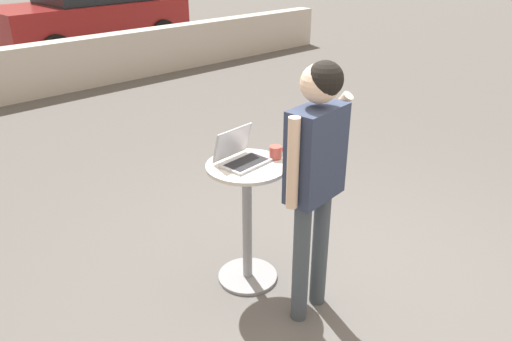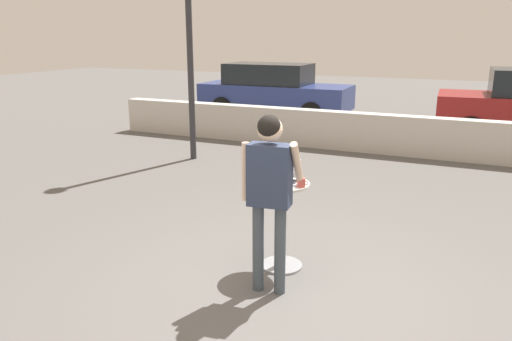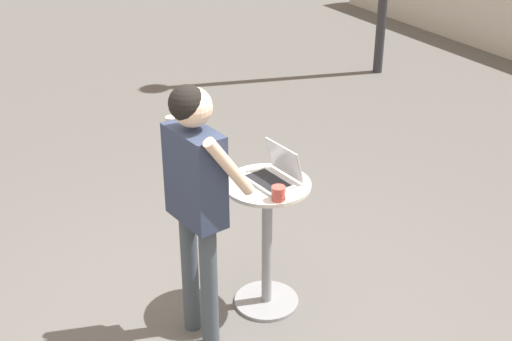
{
  "view_description": "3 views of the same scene",
  "coord_description": "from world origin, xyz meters",
  "px_view_note": "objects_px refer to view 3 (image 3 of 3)",
  "views": [
    {
      "loc": [
        -2.39,
        -1.78,
        2.38
      ],
      "look_at": [
        -0.38,
        0.39,
        0.98
      ],
      "focal_mm": 35.0,
      "sensor_mm": 36.0,
      "label": 1
    },
    {
      "loc": [
        1.44,
        -4.1,
        2.46
      ],
      "look_at": [
        -0.46,
        0.15,
        1.17
      ],
      "focal_mm": 35.0,
      "sensor_mm": 36.0,
      "label": 2
    },
    {
      "loc": [
        3.09,
        -1.59,
        3.12
      ],
      "look_at": [
        -0.18,
        0.37,
        1.16
      ],
      "focal_mm": 50.0,
      "sensor_mm": 36.0,
      "label": 3
    }
  ],
  "objects_px": {
    "laptop": "(274,173)",
    "standing_person": "(195,185)",
    "cafe_table": "(267,235)",
    "coffee_mug": "(278,193)"
  },
  "relations": [
    {
      "from": "coffee_mug",
      "to": "laptop",
      "type": "bearing_deg",
      "value": 153.37
    },
    {
      "from": "cafe_table",
      "to": "coffee_mug",
      "type": "height_order",
      "value": "coffee_mug"
    },
    {
      "from": "coffee_mug",
      "to": "standing_person",
      "type": "height_order",
      "value": "standing_person"
    },
    {
      "from": "standing_person",
      "to": "cafe_table",
      "type": "bearing_deg",
      "value": 97.86
    },
    {
      "from": "standing_person",
      "to": "coffee_mug",
      "type": "bearing_deg",
      "value": 73.61
    },
    {
      "from": "coffee_mug",
      "to": "standing_person",
      "type": "bearing_deg",
      "value": -106.39
    },
    {
      "from": "cafe_table",
      "to": "standing_person",
      "type": "bearing_deg",
      "value": -82.14
    },
    {
      "from": "cafe_table",
      "to": "standing_person",
      "type": "xyz_separation_m",
      "value": [
        0.08,
        -0.55,
        0.57
      ]
    },
    {
      "from": "laptop",
      "to": "standing_person",
      "type": "height_order",
      "value": "standing_person"
    },
    {
      "from": "cafe_table",
      "to": "standing_person",
      "type": "distance_m",
      "value": 0.8
    }
  ]
}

